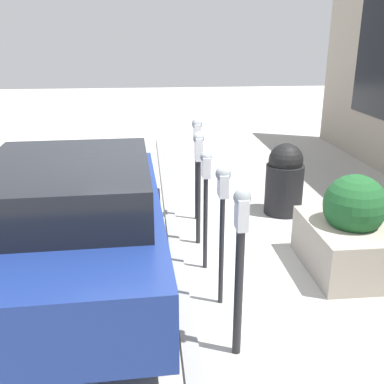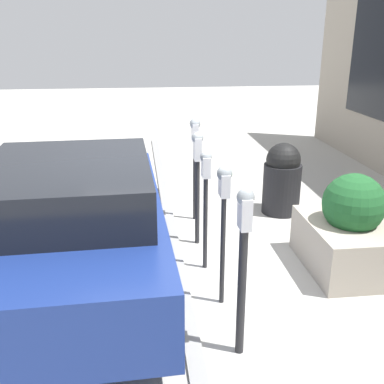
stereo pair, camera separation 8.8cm
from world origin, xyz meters
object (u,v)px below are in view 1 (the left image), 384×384
Objects in this scene: parking_meter_second at (223,202)px; trash_bin at (285,179)px; parking_meter_fourth at (198,165)px; parked_car_front at (73,222)px; parking_meter_nearest at (240,251)px; planter_box at (351,233)px; parking_meter_farthest at (197,146)px; parking_meter_middle at (206,185)px.

trash_bin is (2.43, -1.41, -0.59)m from parking_meter_second.
parking_meter_fourth reaches higher than parked_car_front.
trash_bin is at bearing -30.01° from parking_meter_second.
parking_meter_fourth is (2.27, 0.08, 0.09)m from parking_meter_nearest.
planter_box is at bearing -117.39° from parking_meter_fourth.
trash_bin is at bearing 7.84° from planter_box.
parking_meter_fourth is (1.47, 0.07, -0.05)m from parking_meter_second.
parking_meter_second reaches higher than trash_bin.
parking_meter_farthest is (3.12, 0.01, 0.15)m from parking_meter_nearest.
parking_meter_second is 1.16× the size of planter_box.
parking_meter_fourth is at bearing -58.33° from parked_car_front.
parking_meter_fourth is at bearing 123.19° from trash_bin.
parking_meter_middle is 1.84m from planter_box.
parking_meter_fourth is at bearing 2.14° from parking_meter_nearest.
planter_box is (1.37, -1.65, -0.54)m from parking_meter_nearest.
trash_bin is (1.66, -1.47, -0.51)m from parking_meter_middle.
trash_bin is at bearing -56.81° from parking_meter_fourth.
planter_box is 0.32× the size of parked_car_front.
parking_meter_fourth reaches higher than parking_meter_middle.
parking_meter_farthest is 1.38× the size of trash_bin.
parking_meter_middle is (0.77, 0.06, -0.08)m from parking_meter_second.
parking_meter_middle is 0.70m from parking_meter_fourth.
parking_meter_second is 0.97× the size of parking_meter_farthest.
planter_box is (-0.90, -1.73, -0.63)m from parking_meter_fourth.
parking_meter_second is 1.88m from planter_box.
parking_meter_farthest reaches higher than trash_bin.
parking_meter_farthest reaches higher than planter_box.
parked_car_front reaches higher than planter_box.
parking_meter_nearest is 2.04m from parked_car_front.
planter_box is at bearing -172.16° from trash_bin.
parking_meter_second is 1.03× the size of parking_meter_middle.
parked_car_front is 3.55m from trash_bin.
parking_meter_nearest is at bearing -131.45° from parked_car_front.
parking_meter_middle reaches higher than planter_box.
parking_meter_fourth is at bearing 2.70° from parking_meter_second.
parking_meter_fourth is 1.36× the size of trash_bin.
parking_meter_second is 0.98× the size of parking_meter_fourth.
parking_meter_farthest is 1.20× the size of planter_box.
parking_meter_farthest is (2.32, -0.01, 0.01)m from parking_meter_second.
parked_car_front is 3.55× the size of trash_bin.
parking_meter_second is at bearing 1.10° from parking_meter_nearest.
parking_meter_middle is at bearing 83.34° from planter_box.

